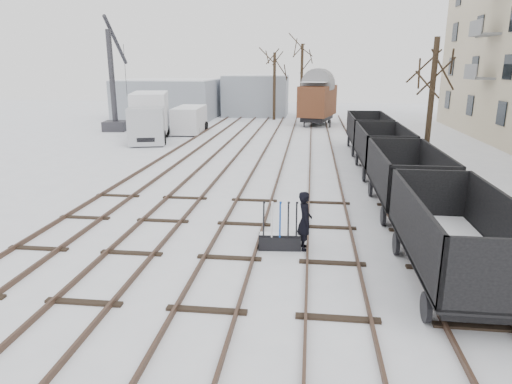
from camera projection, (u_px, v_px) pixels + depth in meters
ground at (229, 259)px, 13.43m from camera, size 120.00×120.00×0.00m
tracks at (271, 162)px, 26.49m from camera, size 13.90×52.00×0.16m
shed_left at (168, 99)px, 48.81m from camera, size 10.00×8.00×4.10m
shed_right at (256, 95)px, 51.55m from camera, size 7.00×6.00×4.50m
ground_frame at (280, 240)px, 14.08m from camera, size 1.33×0.51×1.49m
worker at (305, 221)px, 13.92m from camera, size 0.54×0.73×1.84m
freight_wagon_a at (455, 252)px, 11.59m from camera, size 2.36×5.89×2.41m
freight_wagon_b at (406, 188)px, 17.71m from camera, size 2.36×5.89×2.41m
freight_wagon_c at (382, 156)px, 23.83m from camera, size 2.36×5.89×2.41m
freight_wagon_d at (368, 138)px, 29.96m from camera, size 2.36×5.89×2.41m
box_van_wagon at (318, 100)px, 43.01m from camera, size 4.05×5.87×4.07m
lorry at (149, 116)px, 34.59m from camera, size 3.81×8.08×3.52m
panel_van at (190, 119)px, 38.27m from camera, size 2.40×5.06×2.18m
crane at (115, 101)px, 39.35m from camera, size 2.08×5.60×9.49m
tree_near at (431, 105)px, 24.43m from camera, size 0.30×0.30×6.94m
tree_far_left at (274, 87)px, 46.97m from camera, size 0.30×0.30×6.77m
tree_far_right at (302, 81)px, 49.57m from camera, size 0.30×0.30×7.75m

